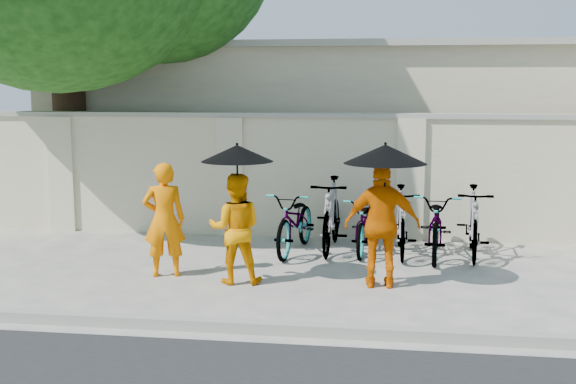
# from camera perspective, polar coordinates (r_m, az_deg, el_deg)

# --- Properties ---
(ground) EXTENTS (80.00, 80.00, 0.00)m
(ground) POSITION_cam_1_polar(r_m,az_deg,el_deg) (9.27, -2.55, -7.47)
(ground) COLOR #BFB79F
(kerb) EXTENTS (40.00, 0.16, 0.12)m
(kerb) POSITION_cam_1_polar(r_m,az_deg,el_deg) (7.67, -4.92, -10.49)
(kerb) COLOR gray
(kerb) RESTS_ON ground
(compound_wall) EXTENTS (20.00, 0.30, 2.00)m
(compound_wall) POSITION_cam_1_polar(r_m,az_deg,el_deg) (12.08, 4.87, 1.11)
(compound_wall) COLOR beige
(compound_wall) RESTS_ON ground
(building_behind) EXTENTS (14.00, 6.00, 3.20)m
(building_behind) POSITION_cam_1_polar(r_m,az_deg,el_deg) (15.79, 9.31, 4.96)
(building_behind) COLOR beige
(building_behind) RESTS_ON ground
(monk_left) EXTENTS (0.64, 0.51, 1.53)m
(monk_left) POSITION_cam_1_polar(r_m,az_deg,el_deg) (9.73, -9.76, -2.17)
(monk_left) COLOR #FF7900
(monk_left) RESTS_ON ground
(monk_center) EXTENTS (0.76, 0.62, 1.43)m
(monk_center) POSITION_cam_1_polar(r_m,az_deg,el_deg) (9.31, -4.18, -2.89)
(monk_center) COLOR orange
(monk_center) RESTS_ON ground
(parasol_center) EXTENTS (0.92, 0.92, 0.99)m
(parasol_center) POSITION_cam_1_polar(r_m,az_deg,el_deg) (9.07, -4.05, 3.07)
(parasol_center) COLOR black
(parasol_center) RESTS_ON ground
(monk_right) EXTENTS (0.96, 0.44, 1.61)m
(monk_right) POSITION_cam_1_polar(r_m,az_deg,el_deg) (9.14, 7.46, -2.58)
(monk_right) COLOR #D95F00
(monk_right) RESTS_ON ground
(parasol_right) EXTENTS (1.03, 1.03, 0.91)m
(parasol_right) POSITION_cam_1_polar(r_m,az_deg,el_deg) (8.93, 7.69, 2.99)
(parasol_right) COLOR black
(parasol_right) RESTS_ON ground
(bike_0) EXTENTS (0.88, 1.90, 0.96)m
(bike_0) POSITION_cam_1_polar(r_m,az_deg,el_deg) (10.99, 0.62, -2.34)
(bike_0) COLOR gray
(bike_0) RESTS_ON ground
(bike_1) EXTENTS (0.61, 1.91, 1.13)m
(bike_1) POSITION_cam_1_polar(r_m,az_deg,el_deg) (11.08, 3.45, -1.81)
(bike_1) COLOR gray
(bike_1) RESTS_ON ground
(bike_2) EXTENTS (0.71, 1.70, 0.87)m
(bike_2) POSITION_cam_1_polar(r_m,az_deg,el_deg) (11.07, 6.17, -2.55)
(bike_2) COLOR gray
(bike_2) RESTS_ON ground
(bike_3) EXTENTS (0.54, 1.74, 1.04)m
(bike_3) POSITION_cam_1_polar(r_m,az_deg,el_deg) (10.94, 8.92, -2.29)
(bike_3) COLOR gray
(bike_3) RESTS_ON ground
(bike_4) EXTENTS (0.81, 1.93, 0.99)m
(bike_4) POSITION_cam_1_polar(r_m,az_deg,el_deg) (10.92, 11.70, -2.51)
(bike_4) COLOR gray
(bike_4) RESTS_ON ground
(bike_5) EXTENTS (0.62, 1.79, 1.06)m
(bike_5) POSITION_cam_1_polar(r_m,az_deg,el_deg) (11.01, 14.44, -2.33)
(bike_5) COLOR gray
(bike_5) RESTS_ON ground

